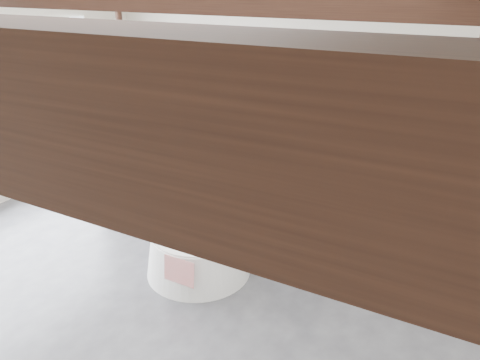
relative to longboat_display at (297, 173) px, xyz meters
The scene contains 10 objects.
floor 4.24m from the longboat_display, 99.59° to the right, with size 10.00×12.00×0.01m, color #3D3D42.
wall_back 2.44m from the longboat_display, 109.88° to the left, with size 10.00×0.02×4.50m, color silver.
pavilion_structure 4.63m from the longboat_display, 101.60° to the right, with size 9.80×11.76×4.50m.
longboat_display is the anchor object (origin of this frame).
banquet_table 2.73m from the longboat_display, 103.01° to the right, with size 1.67×1.67×0.72m.
tabletop_items 2.58m from the longboat_display, 104.72° to the right, with size 1.58×0.95×0.40m.
guest_woman_blue 2.41m from the longboat_display, 140.90° to the right, with size 0.55×0.36×1.51m, color #2A5489.
guest_woman_teal 1.40m from the longboat_display, 122.26° to the right, with size 0.76×0.59×1.56m, color teal.
guest_man_left 1.10m from the longboat_display, 75.97° to the right, with size 1.09×0.63×1.69m, color black.
guest_man_right 1.62m from the longboat_display, 56.25° to the right, with size 1.13×0.47×1.92m, color black.
Camera 1 is at (3.76, -3.84, 4.38)m, focal length 35.00 mm.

